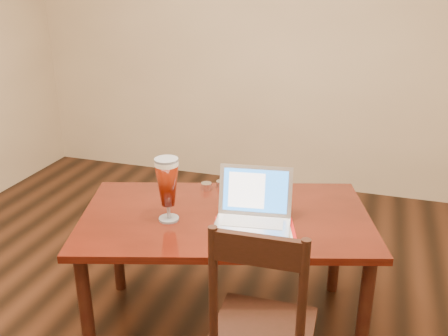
% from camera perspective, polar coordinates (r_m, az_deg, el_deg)
% --- Properties ---
extents(dining_table, '(1.63, 1.20, 1.01)m').
position_cam_1_polar(dining_table, '(2.56, -0.03, -6.67)').
color(dining_table, '#481209').
rests_on(dining_table, ground).
extents(dining_chair, '(0.43, 0.41, 0.98)m').
position_cam_1_polar(dining_chair, '(2.16, 4.30, -17.99)').
color(dining_chair, black).
rests_on(dining_chair, ground).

